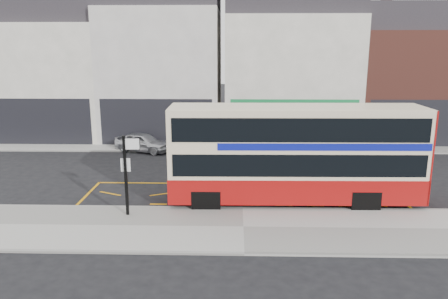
{
  "coord_description": "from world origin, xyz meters",
  "views": [
    {
      "loc": [
        -0.32,
        -17.12,
        6.58
      ],
      "look_at": [
        -0.82,
        2.0,
        2.01
      ],
      "focal_mm": 35.0,
      "sensor_mm": 36.0,
      "label": 1
    }
  ],
  "objects_px": {
    "car_silver": "(143,142)",
    "street_tree_right": "(327,94)",
    "car_white": "(336,147)",
    "car_grey": "(234,141)",
    "bus_stop_post": "(127,168)",
    "double_decker_bus": "(296,153)"
  },
  "relations": [
    {
      "from": "car_silver",
      "to": "bus_stop_post",
      "type": "bearing_deg",
      "value": -151.47
    },
    {
      "from": "street_tree_right",
      "to": "car_white",
      "type": "bearing_deg",
      "value": -91.63
    },
    {
      "from": "car_silver",
      "to": "street_tree_right",
      "type": "distance_m",
      "value": 12.56
    },
    {
      "from": "bus_stop_post",
      "to": "car_white",
      "type": "relative_size",
      "value": 0.65
    },
    {
      "from": "car_white",
      "to": "double_decker_bus",
      "type": "bearing_deg",
      "value": 162.38
    },
    {
      "from": "bus_stop_post",
      "to": "car_grey",
      "type": "distance_m",
      "value": 11.58
    },
    {
      "from": "car_silver",
      "to": "double_decker_bus",
      "type": "bearing_deg",
      "value": -117.78
    },
    {
      "from": "double_decker_bus",
      "to": "car_white",
      "type": "bearing_deg",
      "value": 64.77
    },
    {
      "from": "street_tree_right",
      "to": "double_decker_bus",
      "type": "bearing_deg",
      "value": -107.25
    },
    {
      "from": "double_decker_bus",
      "to": "bus_stop_post",
      "type": "xyz_separation_m",
      "value": [
        -6.65,
        -1.84,
        -0.16
      ]
    },
    {
      "from": "double_decker_bus",
      "to": "car_grey",
      "type": "distance_m",
      "value": 9.42
    },
    {
      "from": "bus_stop_post",
      "to": "double_decker_bus",
      "type": "bearing_deg",
      "value": 13.49
    },
    {
      "from": "bus_stop_post",
      "to": "car_silver",
      "type": "xyz_separation_m",
      "value": [
        -1.74,
        10.92,
        -1.42
      ]
    },
    {
      "from": "double_decker_bus",
      "to": "bus_stop_post",
      "type": "distance_m",
      "value": 6.9
    },
    {
      "from": "car_grey",
      "to": "car_white",
      "type": "relative_size",
      "value": 0.92
    },
    {
      "from": "car_silver",
      "to": "car_white",
      "type": "relative_size",
      "value": 0.74
    },
    {
      "from": "double_decker_bus",
      "to": "street_tree_right",
      "type": "relative_size",
      "value": 2.06
    },
    {
      "from": "bus_stop_post",
      "to": "car_white",
      "type": "xyz_separation_m",
      "value": [
        10.13,
        9.5,
        -1.33
      ]
    },
    {
      "from": "car_grey",
      "to": "car_white",
      "type": "xyz_separation_m",
      "value": [
        6.08,
        -1.27,
        -0.03
      ]
    },
    {
      "from": "double_decker_bus",
      "to": "bus_stop_post",
      "type": "bearing_deg",
      "value": -165.34
    },
    {
      "from": "car_white",
      "to": "car_grey",
      "type": "bearing_deg",
      "value": 84.97
    },
    {
      "from": "car_white",
      "to": "street_tree_right",
      "type": "xyz_separation_m",
      "value": [
        0.11,
        3.89,
        2.76
      ]
    }
  ]
}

